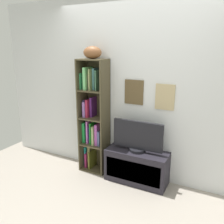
% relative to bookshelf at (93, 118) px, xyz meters
% --- Properties ---
extents(ground, '(5.20, 5.20, 0.04)m').
position_rel_bookshelf_xyz_m(ground, '(0.67, -0.98, -0.87)').
color(ground, '#9C9387').
extents(back_wall, '(4.80, 0.08, 2.60)m').
position_rel_bookshelf_xyz_m(back_wall, '(0.67, 0.15, 0.44)').
color(back_wall, silver).
rests_on(back_wall, ground).
extents(bookshelf, '(0.42, 0.30, 1.74)m').
position_rel_bookshelf_xyz_m(bookshelf, '(0.00, 0.00, 0.00)').
color(bookshelf, '#48402A').
rests_on(bookshelf, ground).
extents(football, '(0.28, 0.18, 0.18)m').
position_rel_bookshelf_xyz_m(football, '(0.03, -0.03, 0.98)').
color(football, brown).
rests_on(football, bookshelf).
extents(tv_stand, '(0.89, 0.36, 0.48)m').
position_rel_bookshelf_xyz_m(tv_stand, '(0.76, -0.07, -0.61)').
color(tv_stand, black).
rests_on(tv_stand, ground).
extents(television, '(0.72, 0.22, 0.44)m').
position_rel_bookshelf_xyz_m(television, '(0.76, -0.07, -0.16)').
color(television, black).
rests_on(television, tv_stand).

